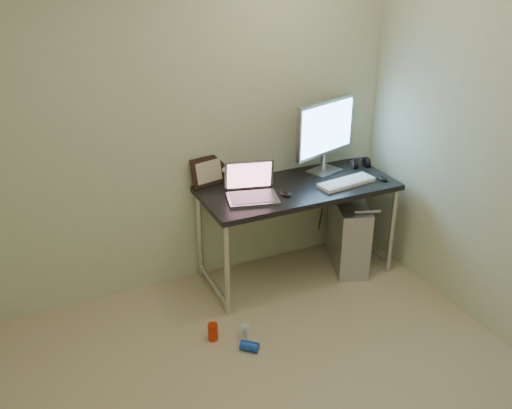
# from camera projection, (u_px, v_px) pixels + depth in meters

# --- Properties ---
(wall_back) EXTENTS (3.50, 0.02, 2.50)m
(wall_back) POSITION_uv_depth(u_px,v_px,m) (161.00, 124.00, 3.86)
(wall_back) COLOR beige
(wall_back) RESTS_ON ground
(desk) EXTENTS (1.44, 0.63, 0.75)m
(desk) POSITION_uv_depth(u_px,v_px,m) (298.00, 197.00, 4.19)
(desk) COLOR black
(desk) RESTS_ON ground
(tower_computer) EXTENTS (0.39, 0.57, 0.58)m
(tower_computer) POSITION_uv_depth(u_px,v_px,m) (348.00, 234.00, 4.49)
(tower_computer) COLOR silver
(tower_computer) RESTS_ON ground
(cable_a) EXTENTS (0.01, 0.16, 0.69)m
(cable_a) POSITION_uv_depth(u_px,v_px,m) (323.00, 205.00, 4.67)
(cable_a) COLOR black
(cable_a) RESTS_ON ground
(cable_b) EXTENTS (0.02, 0.11, 0.71)m
(cable_b) POSITION_uv_depth(u_px,v_px,m) (334.00, 206.00, 4.70)
(cable_b) COLOR black
(cable_b) RESTS_ON ground
(can_red) EXTENTS (0.08, 0.08, 0.12)m
(can_red) POSITION_uv_depth(u_px,v_px,m) (213.00, 332.00, 3.72)
(can_red) COLOR red
(can_red) RESTS_ON ground
(can_white) EXTENTS (0.08, 0.08, 0.11)m
(can_white) POSITION_uv_depth(u_px,v_px,m) (245.00, 332.00, 3.73)
(can_white) COLOR silver
(can_white) RESTS_ON ground
(can_blue) EXTENTS (0.13, 0.13, 0.07)m
(can_blue) POSITION_uv_depth(u_px,v_px,m) (250.00, 346.00, 3.64)
(can_blue) COLOR blue
(can_blue) RESTS_ON ground
(laptop) EXTENTS (0.41, 0.36, 0.24)m
(laptop) POSITION_uv_depth(u_px,v_px,m) (251.00, 189.00, 3.96)
(laptop) COLOR #A4A4AC
(laptop) RESTS_ON desk
(monitor) EXTENTS (0.58, 0.25, 0.57)m
(monitor) POSITION_uv_depth(u_px,v_px,m) (326.00, 131.00, 4.26)
(monitor) COLOR #A4A4AC
(monitor) RESTS_ON desk
(keyboard) EXTENTS (0.46, 0.20, 0.03)m
(keyboard) POSITION_uv_depth(u_px,v_px,m) (346.00, 182.00, 4.18)
(keyboard) COLOR white
(keyboard) RESTS_ON desk
(mouse_right) EXTENTS (0.07, 0.10, 0.03)m
(mouse_right) POSITION_uv_depth(u_px,v_px,m) (383.00, 177.00, 4.25)
(mouse_right) COLOR black
(mouse_right) RESTS_ON desk
(mouse_left) EXTENTS (0.07, 0.11, 0.04)m
(mouse_left) POSITION_uv_depth(u_px,v_px,m) (286.00, 193.00, 4.00)
(mouse_left) COLOR black
(mouse_left) RESTS_ON desk
(headphones) EXTENTS (0.16, 0.09, 0.10)m
(headphones) POSITION_uv_depth(u_px,v_px,m) (360.00, 164.00, 4.48)
(headphones) COLOR black
(headphones) RESTS_ON desk
(picture_frame) EXTENTS (0.29, 0.14, 0.22)m
(picture_frame) POSITION_uv_depth(u_px,v_px,m) (208.00, 171.00, 4.12)
(picture_frame) COLOR black
(picture_frame) RESTS_ON desk
(webcam) EXTENTS (0.04, 0.04, 0.12)m
(webcam) POSITION_uv_depth(u_px,v_px,m) (225.00, 172.00, 4.17)
(webcam) COLOR silver
(webcam) RESTS_ON desk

